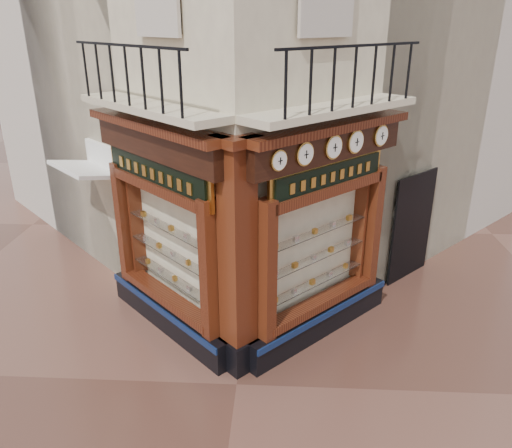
# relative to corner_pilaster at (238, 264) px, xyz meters

# --- Properties ---
(ground) EXTENTS (80.00, 80.00, 0.00)m
(ground) POSITION_rel_corner_pilaster_xyz_m (0.00, -0.50, -1.95)
(ground) COLOR #502F25
(ground) RESTS_ON ground
(neighbour_left) EXTENTS (11.31, 11.31, 11.00)m
(neighbour_left) POSITION_rel_corner_pilaster_xyz_m (-2.47, 8.13, 3.55)
(neighbour_left) COLOR beige
(neighbour_left) RESTS_ON ground
(neighbour_right) EXTENTS (11.31, 11.31, 11.00)m
(neighbour_right) POSITION_rel_corner_pilaster_xyz_m (2.47, 8.13, 3.55)
(neighbour_right) COLOR beige
(neighbour_right) RESTS_ON ground
(shopfront_left) EXTENTS (2.86, 2.86, 3.98)m
(shopfront_left) POSITION_rel_corner_pilaster_xyz_m (-1.41, 1.07, 0.03)
(shopfront_left) COLOR black
(shopfront_left) RESTS_ON ground
(shopfront_right) EXTENTS (2.86, 2.86, 3.98)m
(shopfront_right) POSITION_rel_corner_pilaster_xyz_m (1.41, 1.07, 0.03)
(shopfront_right) COLOR black
(shopfront_right) RESTS_ON ground
(corner_pilaster) EXTENTS (0.85, 0.85, 3.98)m
(corner_pilaster) POSITION_rel_corner_pilaster_xyz_m (0.00, 0.00, 0.00)
(corner_pilaster) COLOR black
(corner_pilaster) RESTS_ON ground
(balcony) EXTENTS (5.94, 2.97, 1.03)m
(balcony) POSITION_rel_corner_pilaster_xyz_m (0.00, 0.99, 2.27)
(balcony) COLOR beige
(balcony) RESTS_ON ground
(clock_a) EXTENTS (0.26, 0.26, 0.32)m
(clock_a) POSITION_rel_corner_pilaster_xyz_m (0.62, 0.01, 1.67)
(clock_a) COLOR gold
(clock_a) RESTS_ON ground
(clock_b) EXTENTS (0.30, 0.30, 0.37)m
(clock_b) POSITION_rel_corner_pilaster_xyz_m (1.01, 0.40, 1.67)
(clock_b) COLOR gold
(clock_b) RESTS_ON ground
(clock_c) EXTENTS (0.32, 0.32, 0.40)m
(clock_c) POSITION_rel_corner_pilaster_xyz_m (1.48, 0.88, 1.67)
(clock_c) COLOR gold
(clock_c) RESTS_ON ground
(clock_d) EXTENTS (0.32, 0.32, 0.40)m
(clock_d) POSITION_rel_corner_pilaster_xyz_m (1.88, 1.28, 1.67)
(clock_d) COLOR gold
(clock_d) RESTS_ON ground
(clock_e) EXTENTS (0.31, 0.31, 0.38)m
(clock_e) POSITION_rel_corner_pilaster_xyz_m (2.39, 1.78, 1.67)
(clock_e) COLOR gold
(clock_e) RESTS_ON ground
(awning) EXTENTS (1.79, 1.79, 0.25)m
(awning) POSITION_rel_corner_pilaster_xyz_m (-3.35, 2.65, -1.95)
(awning) COLOR white
(awning) RESTS_ON ground
(signboard_left) EXTENTS (2.25, 2.25, 0.60)m
(signboard_left) POSITION_rel_corner_pilaster_xyz_m (-1.46, 1.01, 1.15)
(signboard_left) COLOR gold
(signboard_left) RESTS_ON ground
(signboard_right) EXTENTS (2.00, 2.00, 0.53)m
(signboard_right) POSITION_rel_corner_pilaster_xyz_m (1.46, 1.01, 1.15)
(signboard_right) COLOR gold
(signboard_right) RESTS_ON ground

